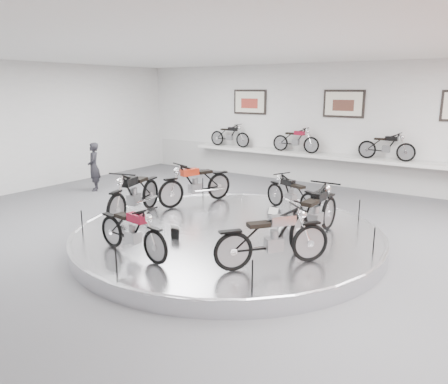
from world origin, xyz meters
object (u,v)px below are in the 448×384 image
Objects in this scene: shelf at (337,157)px; bike_c at (196,183)px; bike_d at (134,193)px; bike_e at (132,231)px; visitor at (94,167)px; bike_b at (292,194)px; bike_a at (315,213)px; bike_f at (273,237)px; display_platform at (228,236)px.

shelf is 6.01× the size of bike_c.
bike_d is 1.21× the size of bike_e.
bike_b is at bearing 44.25° from visitor.
bike_a is 4.09m from bike_d.
bike_a reaches higher than bike_f.
bike_f is at bearing -77.35° from shelf.
bike_c is at bearing 117.22° from bike_e.
display_platform is at bearing 93.19° from bike_f.
bike_e is (1.28, -3.44, -0.08)m from bike_c.
display_platform is 2.33m from bike_c.
bike_e is 2.45m from bike_f.
bike_d reaches higher than display_platform.
shelf is at bearing 51.42° from bike_f.
bike_b is 6.73m from visitor.
bike_e is 0.91× the size of bike_f.
bike_f reaches higher than bike_b.
bike_e is at bearing 98.06° from bike_b.
bike_d is 1.23× the size of visitor.
bike_e is (-0.55, -2.17, 0.61)m from display_platform.
bike_f is (3.96, -0.77, -0.05)m from bike_d.
visitor is at bearing 25.05° from bike_b.
bike_c reaches higher than bike_e.
bike_f is at bearing 21.67° from visitor.
bike_c is at bearing 93.56° from bike_f.
bike_d is at bearing 13.60° from visitor.
bike_f is 8.43m from visitor.
bike_b is at bearing 115.85° from bike_d.
bike_d is 1.10× the size of bike_f.
bike_f is at bearing 133.09° from bike_b.
bike_d is 4.03m from bike_f.
bike_a is at bearing 13.82° from display_platform.
bike_a reaches higher than display_platform.
display_platform is 4.19× the size of visitor.
bike_a is 1.21× the size of bike_b.
bike_e reaches higher than display_platform.
shelf is at bearing 90.00° from display_platform.
visitor is (-6.21, -4.74, -0.24)m from shelf.
shelf is 7.09× the size of bike_e.
bike_a reaches higher than bike_e.
bike_f is at bearing 63.60° from bike_d.
bike_c is (-1.83, -5.13, -0.16)m from shelf.
bike_d is 2.41m from bike_e.
bike_d is (-4.00, -0.88, 0.02)m from bike_a.
bike_b is 2.44m from bike_c.
bike_b reaches higher than shelf.
bike_e reaches higher than bike_b.
bike_a is (1.75, 0.43, 0.68)m from display_platform.
bike_d is (-2.25, -6.85, -0.15)m from shelf.
bike_a is at bearing 32.89° from visitor.
bike_a is at bearing -73.66° from shelf.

